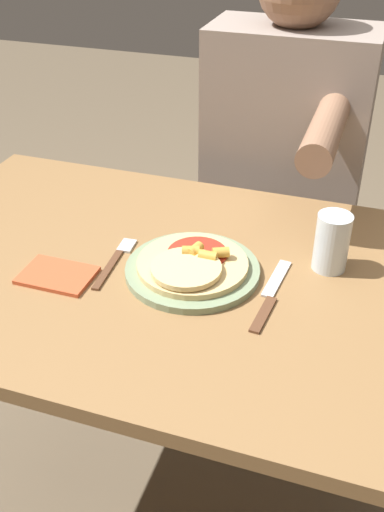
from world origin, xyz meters
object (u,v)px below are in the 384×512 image
at_px(dining_table, 179,321).
at_px(pizza, 192,264).
at_px(knife, 270,295).
at_px(drinking_glass, 332,242).
at_px(fork, 116,259).
at_px(person_diner, 284,162).
at_px(plate, 192,271).

bearing_deg(dining_table, pizza, -13.62).
distance_m(pizza, knife, 0.15).
relative_size(dining_table, drinking_glass, 10.51).
distance_m(fork, drinking_glass, 0.41).
xyz_separation_m(fork, person_diner, (0.21, 0.58, -0.02)).
bearing_deg(dining_table, knife, -7.71).
distance_m(knife, drinking_glass, 0.16).
xyz_separation_m(fork, knife, (0.31, -0.02, -0.00)).
relative_size(drinking_glass, person_diner, 0.09).
relative_size(dining_table, fork, 6.67).
relative_size(dining_table, plate, 4.70).
bearing_deg(knife, drinking_glass, 55.98).
bearing_deg(pizza, dining_table, 166.38).
distance_m(drinking_glass, person_diner, 0.51).
distance_m(plate, pizza, 0.02).
xyz_separation_m(dining_table, plate, (0.03, -0.00, 0.13)).
height_order(plate, knife, plate).
height_order(dining_table, fork, fork).
bearing_deg(pizza, fork, 179.99).
distance_m(dining_table, person_diner, 0.59).
xyz_separation_m(knife, person_diner, (-0.09, 0.60, -0.02)).
distance_m(fork, person_diner, 0.62).
relative_size(fork, knife, 0.80).
height_order(pizza, drinking_glass, drinking_glass).
relative_size(knife, person_diner, 0.18).
bearing_deg(plate, pizza, -75.89).
xyz_separation_m(drinking_glass, person_diner, (-0.18, 0.47, -0.07)).
bearing_deg(person_diner, pizza, -95.90).
relative_size(dining_table, pizza, 5.70).
relative_size(fork, person_diner, 0.14).
bearing_deg(pizza, drinking_glass, 24.40).
bearing_deg(drinking_glass, fork, -164.65).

